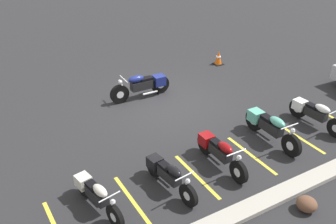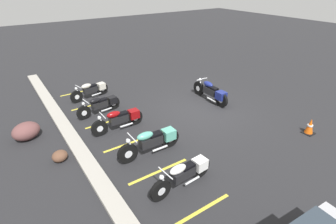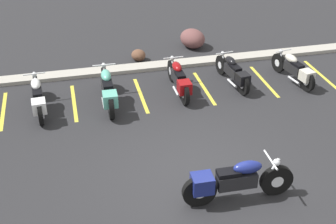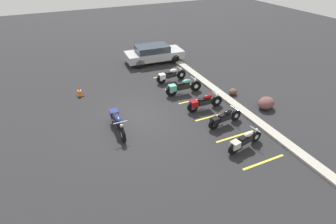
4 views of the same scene
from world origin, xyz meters
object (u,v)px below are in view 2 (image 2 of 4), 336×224
(landscape_rock_0, at_px, (26,131))
(landscape_rock_1, at_px, (60,156))
(motorcycle_navy_featured, at_px, (211,92))
(parked_bike_2, at_px, (120,119))
(parked_bike_4, at_px, (91,90))
(parked_bike_1, at_px, (153,141))
(traffic_cone, at_px, (310,127))
(parked_bike_3, at_px, (101,104))
(parked_bike_0, at_px, (185,173))

(landscape_rock_0, distance_m, landscape_rock_1, 2.15)
(motorcycle_navy_featured, distance_m, parked_bike_2, 4.69)
(parked_bike_4, bearing_deg, motorcycle_navy_featured, 131.04)
(parked_bike_1, relative_size, traffic_cone, 3.69)
(landscape_rock_1, relative_size, traffic_cone, 0.80)
(parked_bike_1, height_order, parked_bike_4, parked_bike_1)
(motorcycle_navy_featured, bearing_deg, parked_bike_3, 70.93)
(landscape_rock_0, bearing_deg, parked_bike_3, -82.73)
(motorcycle_navy_featured, bearing_deg, parked_bike_1, 115.14)
(parked_bike_3, distance_m, landscape_rock_0, 3.07)
(motorcycle_navy_featured, relative_size, parked_bike_3, 1.16)
(landscape_rock_1, bearing_deg, traffic_cone, -113.49)
(motorcycle_navy_featured, distance_m, parked_bike_4, 5.84)
(parked_bike_3, height_order, parked_bike_4, parked_bike_3)
(parked_bike_0, relative_size, parked_bike_1, 0.92)
(parked_bike_2, xyz_separation_m, traffic_cone, (-4.35, -5.83, -0.15))
(landscape_rock_0, height_order, landscape_rock_1, landscape_rock_0)
(parked_bike_4, height_order, traffic_cone, parked_bike_4)
(parked_bike_2, height_order, parked_bike_4, parked_bike_2)
(parked_bike_1, bearing_deg, landscape_rock_0, -43.89)
(traffic_cone, bearing_deg, landscape_rock_0, 57.83)
(motorcycle_navy_featured, distance_m, parked_bike_1, 4.88)
(landscape_rock_0, bearing_deg, parked_bike_2, -112.44)
(parked_bike_1, bearing_deg, parked_bike_4, -87.92)
(parked_bike_3, bearing_deg, parked_bike_0, 85.73)
(parked_bike_0, distance_m, landscape_rock_1, 4.16)
(parked_bike_0, height_order, parked_bike_2, parked_bike_2)
(landscape_rock_1, distance_m, traffic_cone, 9.08)
(parked_bike_1, distance_m, landscape_rock_0, 4.78)
(parked_bike_3, xyz_separation_m, landscape_rock_0, (-0.39, 3.04, -0.10))
(traffic_cone, bearing_deg, motorcycle_navy_featured, 14.97)
(parked_bike_0, height_order, parked_bike_3, parked_bike_0)
(parked_bike_2, height_order, landscape_rock_0, parked_bike_2)
(parked_bike_0, xyz_separation_m, landscape_rock_0, (5.22, 3.32, -0.12))
(parked_bike_0, height_order, landscape_rock_0, parked_bike_0)
(parked_bike_2, height_order, landscape_rock_1, parked_bike_2)
(motorcycle_navy_featured, height_order, parked_bike_2, motorcycle_navy_featured)
(motorcycle_navy_featured, distance_m, traffic_cone, 4.41)
(parked_bike_2, bearing_deg, motorcycle_navy_featured, 178.73)
(parked_bike_1, bearing_deg, parked_bike_2, -82.87)
(parked_bike_1, bearing_deg, parked_bike_3, -83.77)
(motorcycle_navy_featured, height_order, parked_bike_3, motorcycle_navy_featured)
(parked_bike_0, relative_size, landscape_rock_0, 2.15)
(parked_bike_3, bearing_deg, traffic_cone, 127.42)
(parked_bike_0, relative_size, parked_bike_2, 1.00)
(parked_bike_4, bearing_deg, landscape_rock_1, 48.00)
(parked_bike_2, height_order, parked_bike_3, parked_bike_2)
(parked_bike_3, distance_m, landscape_rock_1, 3.41)
(landscape_rock_1, bearing_deg, motorcycle_navy_featured, -84.91)
(traffic_cone, bearing_deg, parked_bike_0, 85.63)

